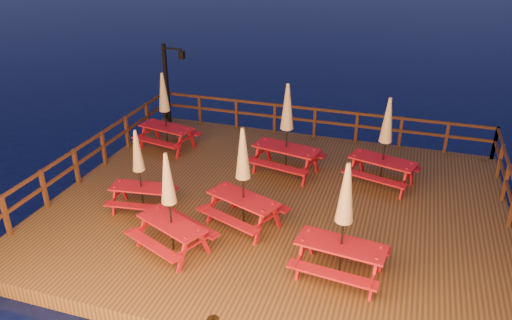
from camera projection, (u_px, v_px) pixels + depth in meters
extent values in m
plane|color=black|center=(277.00, 216.00, 13.79)|extent=(500.00, 500.00, 0.00)
cube|color=#412E15|center=(277.00, 210.00, 13.71)|extent=(12.00, 10.00, 0.40)
cylinder|color=#3C1D13|center=(170.00, 138.00, 19.41)|extent=(0.24, 0.24, 1.40)
cylinder|color=#3C1D13|center=(311.00, 157.00, 17.86)|extent=(0.24, 0.24, 1.40)
cylinder|color=#3C1D13|center=(479.00, 180.00, 16.32)|extent=(0.24, 0.24, 1.40)
cube|color=#3C1D13|center=(315.00, 109.00, 17.32)|extent=(11.70, 0.06, 0.09)
cube|color=#3C1D13|center=(315.00, 121.00, 17.51)|extent=(11.70, 0.06, 0.09)
cube|color=#3C1D13|center=(193.00, 109.00, 18.83)|extent=(0.10, 0.10, 1.10)
cube|color=#3C1D13|center=(315.00, 122.00, 17.53)|extent=(0.10, 0.10, 1.10)
cube|color=#3C1D13|center=(456.00, 139.00, 16.24)|extent=(0.10, 0.10, 1.10)
cube|color=#3C1D13|center=(88.00, 142.00, 14.78)|extent=(0.06, 9.70, 0.09)
cube|color=#3C1D13|center=(90.00, 155.00, 14.97)|extent=(0.06, 9.70, 0.09)
cube|color=#3C1D13|center=(90.00, 157.00, 15.00)|extent=(0.10, 0.10, 1.10)
cube|color=#3C1D13|center=(153.00, 114.00, 18.32)|extent=(0.10, 0.10, 1.10)
cube|color=#3C1D13|center=(498.00, 155.00, 15.09)|extent=(0.10, 0.10, 1.10)
cube|color=black|center=(167.00, 84.00, 18.40)|extent=(0.12, 0.12, 3.00)
cube|color=black|center=(172.00, 49.00, 17.71)|extent=(0.70, 0.06, 0.06)
cube|color=black|center=(182.00, 55.00, 17.70)|extent=(0.18, 0.18, 0.28)
sphere|color=#FFD066|center=(182.00, 55.00, 17.70)|extent=(0.14, 0.14, 0.14)
cube|color=maroon|center=(341.00, 245.00, 10.53)|extent=(1.97, 0.95, 0.05)
cube|color=maroon|center=(348.00, 241.00, 11.19)|extent=(1.92, 0.51, 0.05)
cube|color=maroon|center=(332.00, 274.00, 10.15)|extent=(1.92, 0.51, 0.05)
cube|color=maroon|center=(310.00, 243.00, 11.28)|extent=(0.07, 0.11, 0.79)
cube|color=maroon|center=(300.00, 260.00, 10.71)|extent=(0.07, 0.11, 0.79)
cube|color=maroon|center=(380.00, 260.00, 10.70)|extent=(0.07, 0.11, 0.79)
cube|color=maroon|center=(373.00, 280.00, 10.13)|extent=(0.07, 0.11, 0.79)
cylinder|color=black|center=(343.00, 224.00, 10.30)|extent=(0.05, 0.05, 2.64)
cone|color=tan|center=(346.00, 193.00, 9.98)|extent=(0.38, 0.38, 1.32)
sphere|color=black|center=(349.00, 166.00, 9.71)|extent=(0.07, 0.07, 0.07)
cube|color=maroon|center=(171.00, 223.00, 11.41)|extent=(1.87, 1.32, 0.05)
cube|color=maroon|center=(191.00, 223.00, 11.92)|extent=(1.70, 0.95, 0.05)
cube|color=maroon|center=(152.00, 245.00, 11.14)|extent=(1.70, 0.95, 0.05)
cube|color=maroon|center=(163.00, 219.00, 12.21)|extent=(0.09, 0.11, 0.73)
cube|color=maroon|center=(142.00, 230.00, 11.79)|extent=(0.09, 0.11, 0.73)
cube|color=maroon|center=(204.00, 243.00, 11.34)|extent=(0.09, 0.11, 0.73)
cube|color=maroon|center=(182.00, 255.00, 10.92)|extent=(0.09, 0.11, 0.73)
cylinder|color=black|center=(170.00, 205.00, 11.20)|extent=(0.04, 0.04, 2.42)
cone|color=tan|center=(167.00, 178.00, 10.90)|extent=(0.35, 0.35, 1.21)
sphere|color=black|center=(165.00, 155.00, 10.66)|extent=(0.07, 0.07, 0.07)
cube|color=maroon|center=(243.00, 198.00, 12.34)|extent=(1.98, 1.33, 0.05)
cube|color=maroon|center=(259.00, 199.00, 12.90)|extent=(1.83, 0.93, 0.05)
cube|color=maroon|center=(227.00, 219.00, 12.04)|extent=(1.83, 0.93, 0.05)
cube|color=maroon|center=(230.00, 197.00, 13.18)|extent=(0.09, 0.12, 0.77)
cube|color=maroon|center=(212.00, 207.00, 12.70)|extent=(0.09, 0.12, 0.77)
cube|color=maroon|center=(276.00, 216.00, 12.31)|extent=(0.09, 0.12, 0.77)
cube|color=maroon|center=(259.00, 228.00, 11.83)|extent=(0.09, 0.12, 0.77)
cylinder|color=black|center=(243.00, 180.00, 12.11)|extent=(0.05, 0.05, 2.57)
cone|color=tan|center=(243.00, 153.00, 11.80)|extent=(0.37, 0.37, 1.28)
sphere|color=black|center=(242.00, 130.00, 11.54)|extent=(0.07, 0.07, 0.07)
cube|color=maroon|center=(141.00, 187.00, 13.07)|extent=(1.66, 0.84, 0.04)
cube|color=maroon|center=(149.00, 186.00, 13.66)|extent=(1.61, 0.47, 0.04)
cube|color=maroon|center=(134.00, 206.00, 12.72)|extent=(1.61, 0.47, 0.04)
cube|color=maroon|center=(123.00, 191.00, 13.58)|extent=(0.06, 0.10, 0.66)
cube|color=maroon|center=(114.00, 201.00, 13.06)|extent=(0.06, 0.10, 0.66)
cube|color=maroon|center=(170.00, 195.00, 13.37)|extent=(0.06, 0.10, 0.66)
cube|color=maroon|center=(163.00, 206.00, 12.86)|extent=(0.06, 0.10, 0.66)
cylinder|color=black|center=(139.00, 172.00, 12.88)|extent=(0.04, 0.04, 2.21)
cone|color=tan|center=(137.00, 150.00, 12.61)|extent=(0.32, 0.32, 1.11)
sphere|color=black|center=(135.00, 132.00, 12.39)|extent=(0.06, 0.06, 0.06)
cube|color=maroon|center=(286.00, 148.00, 14.92)|extent=(2.09, 1.14, 0.05)
cube|color=maroon|center=(295.00, 150.00, 15.58)|extent=(1.99, 0.69, 0.05)
cube|color=maroon|center=(276.00, 166.00, 14.55)|extent=(1.99, 0.69, 0.05)
cube|color=maroon|center=(268.00, 150.00, 15.75)|extent=(0.09, 0.12, 0.82)
cube|color=maroon|center=(256.00, 159.00, 15.18)|extent=(0.09, 0.12, 0.82)
cube|color=maroon|center=(316.00, 162.00, 15.02)|extent=(0.09, 0.12, 0.82)
cube|color=maroon|center=(306.00, 171.00, 14.46)|extent=(0.09, 0.12, 0.82)
cylinder|color=black|center=(287.00, 131.00, 14.68)|extent=(0.05, 0.05, 2.74)
cone|color=tan|center=(287.00, 106.00, 14.35)|extent=(0.39, 0.39, 1.37)
sphere|color=black|center=(288.00, 85.00, 14.07)|extent=(0.08, 0.08, 0.08)
cube|color=maroon|center=(383.00, 160.00, 14.27)|extent=(1.98, 1.20, 0.05)
cube|color=maroon|center=(389.00, 162.00, 14.87)|extent=(1.87, 0.78, 0.05)
cube|color=maroon|center=(374.00, 178.00, 13.94)|extent=(1.87, 0.78, 0.05)
cube|color=maroon|center=(361.00, 162.00, 15.08)|extent=(0.09, 0.12, 0.77)
cube|color=maroon|center=(352.00, 170.00, 14.57)|extent=(0.09, 0.12, 0.77)
cube|color=maroon|center=(411.00, 175.00, 14.31)|extent=(0.09, 0.12, 0.77)
cube|color=maroon|center=(404.00, 184.00, 13.80)|extent=(0.09, 0.12, 0.77)
cylinder|color=black|center=(385.00, 144.00, 14.04)|extent=(0.05, 0.05, 2.58)
cone|color=tan|center=(388.00, 120.00, 13.73)|extent=(0.37, 0.37, 1.29)
sphere|color=black|center=(390.00, 99.00, 13.47)|extent=(0.07, 0.07, 0.07)
cube|color=maroon|center=(166.00, 127.00, 16.59)|extent=(1.93, 1.05, 0.05)
cube|color=maroon|center=(178.00, 129.00, 17.20)|extent=(1.84, 0.64, 0.05)
cube|color=maroon|center=(155.00, 142.00, 16.25)|extent=(1.84, 0.64, 0.05)
cube|color=maroon|center=(156.00, 130.00, 17.35)|extent=(0.08, 0.11, 0.76)
cube|color=maroon|center=(143.00, 137.00, 16.83)|extent=(0.08, 0.11, 0.76)
cube|color=maroon|center=(191.00, 138.00, 16.69)|extent=(0.08, 0.11, 0.76)
cube|color=maroon|center=(179.00, 146.00, 16.16)|extent=(0.08, 0.11, 0.76)
cylinder|color=black|center=(165.00, 113.00, 16.37)|extent=(0.04, 0.04, 2.53)
cone|color=tan|center=(163.00, 92.00, 16.06)|extent=(0.36, 0.36, 1.27)
sphere|color=black|center=(162.00, 74.00, 15.81)|extent=(0.07, 0.07, 0.07)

